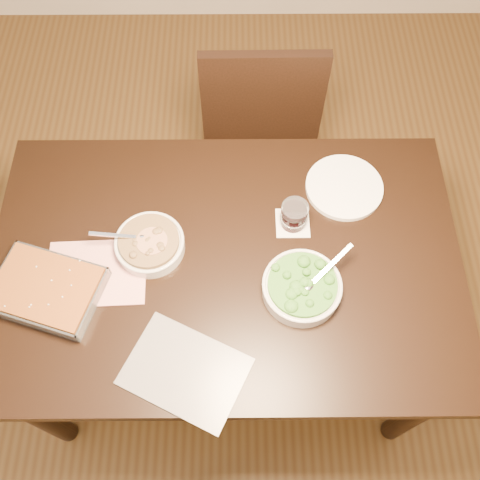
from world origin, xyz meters
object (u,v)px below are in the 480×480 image
at_px(table, 226,273).
at_px(dinner_plate, 344,187).
at_px(baking_dish, 47,290).
at_px(wine_tumbler, 294,215).
at_px(stew_bowl, 150,244).
at_px(chair_far, 260,113).
at_px(broccoli_bowl, 302,287).

bearing_deg(table, dinner_plate, 33.67).
relative_size(baking_dish, wine_tumbler, 3.83).
xyz_separation_m(table, wine_tumbler, (0.20, 0.12, 0.15)).
relative_size(wine_tumbler, dinner_plate, 0.37).
xyz_separation_m(table, dinner_plate, (0.37, 0.25, 0.10)).
relative_size(stew_bowl, wine_tumbler, 2.53).
xyz_separation_m(baking_dish, wine_tumbler, (0.71, 0.23, 0.02)).
bearing_deg(stew_bowl, baking_dish, -152.95).
relative_size(table, baking_dish, 4.03).
distance_m(dinner_plate, chair_far, 0.62).
bearing_deg(stew_bowl, wine_tumbler, 11.03).
distance_m(wine_tumbler, dinner_plate, 0.22).
height_order(stew_bowl, chair_far, chair_far).
relative_size(stew_bowl, baking_dish, 0.66).
xyz_separation_m(baking_dish, dinner_plate, (0.88, 0.35, -0.02)).
bearing_deg(baking_dish, dinner_plate, 39.53).
bearing_deg(broccoli_bowl, chair_far, 95.93).
height_order(wine_tumbler, dinner_plate, wine_tumbler).
xyz_separation_m(stew_bowl, dinner_plate, (0.60, 0.21, -0.02)).
xyz_separation_m(table, stew_bowl, (-0.22, 0.04, 0.12)).
distance_m(broccoli_bowl, baking_dish, 0.72).
bearing_deg(wine_tumbler, stew_bowl, -168.97).
height_order(table, chair_far, chair_far).
height_order(stew_bowl, baking_dish, stew_bowl).
bearing_deg(stew_bowl, broccoli_bowl, -17.89).
height_order(table, baking_dish, baking_dish).
bearing_deg(wine_tumbler, chair_far, 96.98).
distance_m(baking_dish, wine_tumbler, 0.74).
bearing_deg(table, chair_far, 80.57).
relative_size(baking_dish, dinner_plate, 1.42).
relative_size(table, chair_far, 1.49).
bearing_deg(dinner_plate, chair_far, 115.75).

